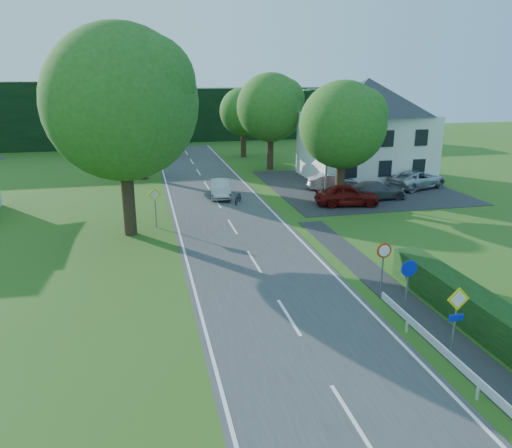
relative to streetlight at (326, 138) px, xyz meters
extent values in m
cube|color=#3B3B3E|center=(-8.06, -10.00, -4.44)|extent=(7.00, 80.00, 0.04)
cube|color=#262628|center=(3.94, 3.00, -4.44)|extent=(14.00, 16.00, 0.04)
cube|color=white|center=(-11.31, -10.00, -4.42)|extent=(0.12, 80.00, 0.01)
cube|color=white|center=(-4.81, -10.00, -4.42)|extent=(0.12, 80.00, 0.01)
cube|color=black|center=(-0.06, 36.00, -0.96)|extent=(30.00, 5.00, 7.00)
cube|color=silver|center=(5.94, 6.00, -1.66)|extent=(10.00, 8.00, 5.60)
pyramid|color=#26272B|center=(5.94, 6.00, 2.64)|extent=(10.60, 8.40, 3.00)
cylinder|color=gray|center=(0.14, 0.00, -0.46)|extent=(0.16, 0.16, 8.00)
cylinder|color=gray|center=(-0.66, 0.00, 3.44)|extent=(1.70, 0.10, 0.10)
cube|color=gray|center=(-1.56, 0.00, 3.39)|extent=(0.50, 0.18, 0.12)
cylinder|color=gray|center=(-3.76, -22.00, -3.26)|extent=(0.07, 0.07, 2.40)
cube|color=yellow|center=(-3.76, -22.03, -2.26)|extent=(0.78, 0.04, 0.78)
cube|color=white|center=(-3.76, -22.03, -2.26)|extent=(0.57, 0.05, 0.57)
cube|color=#0D23CA|center=(-3.76, -22.03, -2.91)|extent=(0.50, 0.04, 0.22)
cylinder|color=gray|center=(-3.76, -19.00, -3.36)|extent=(0.07, 0.07, 2.20)
cylinder|color=#0D23CA|center=(-3.76, -19.03, -2.41)|extent=(0.64, 0.04, 0.64)
cylinder|color=gray|center=(-3.76, -17.00, -3.36)|extent=(0.07, 0.07, 2.20)
cylinder|color=red|center=(-3.76, -17.03, -2.41)|extent=(0.64, 0.04, 0.64)
cylinder|color=white|center=(-3.76, -17.05, -2.41)|extent=(0.48, 0.04, 0.48)
cylinder|color=gray|center=(-12.56, -5.00, -3.36)|extent=(0.07, 0.07, 2.20)
cube|color=yellow|center=(-12.56, -5.03, -2.41)|extent=(0.78, 0.04, 0.78)
cube|color=white|center=(-12.56, -5.03, -2.41)|extent=(0.57, 0.05, 0.57)
imported|color=#A0A0A4|center=(-7.56, 1.79, -3.74)|extent=(1.91, 4.27, 1.36)
imported|color=black|center=(-6.64, -0.52, -3.98)|extent=(1.21, 1.79, 0.89)
imported|color=#630D0B|center=(0.71, -2.75, -3.67)|extent=(4.68, 2.47, 1.52)
imported|color=#BCBCC1|center=(1.53, 2.12, -3.77)|extent=(4.16, 2.02, 1.31)
imported|color=#4C4C51|center=(3.56, -1.45, -3.77)|extent=(4.49, 1.84, 1.30)
imported|color=silver|center=(8.45, 1.20, -3.71)|extent=(5.63, 3.91, 1.43)
imported|color=red|center=(2.03, 1.82, -3.58)|extent=(2.23, 2.26, 1.69)
camera|label=1|loc=(-13.14, -34.51, 4.51)|focal=35.00mm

